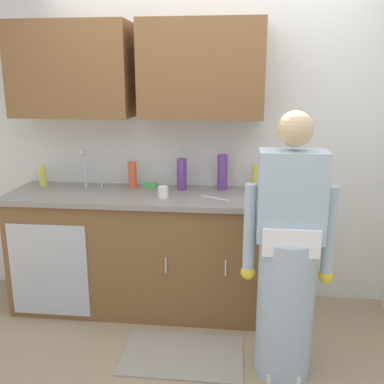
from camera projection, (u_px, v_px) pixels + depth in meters
The scene contains 15 objects.
ground_plane at pixel (197, 362), 2.83m from camera, with size 9.00×9.00×0.00m, color #998466.
kitchen_wall_with_uppers at pixel (193, 120), 3.44m from camera, with size 4.80×0.44×2.70m.
counter_cabinet at pixel (137, 253), 3.45m from camera, with size 1.90×0.62×0.90m.
countertop at pixel (135, 196), 3.34m from camera, with size 1.96×0.66×0.04m, color gray.
sink at pixel (85, 193), 3.39m from camera, with size 0.50×0.36×0.35m.
person_at_sink at pixel (287, 269), 2.59m from camera, with size 0.55×0.34×1.62m.
floor_mat at pixel (182, 355), 2.89m from camera, with size 0.80×0.50×0.01m, color gray.
bottle_soap at pixel (133, 175), 3.49m from camera, with size 0.07×0.07×0.21m, color #E05933.
bottle_water_tall at pixel (182, 174), 3.41m from camera, with size 0.08×0.08×0.25m, color #66388C.
bottle_water_short at pixel (222, 172), 3.42m from camera, with size 0.08×0.08×0.28m, color #66388C.
bottle_cleaner_spray at pixel (257, 178), 3.41m from camera, with size 0.08×0.08×0.19m, color #D8D14C.
bottle_dish_liquid at pixel (42, 176), 3.54m from camera, with size 0.06×0.06×0.17m, color #D8D14C.
cup_by_sink at pixel (163, 192), 3.20m from camera, with size 0.08×0.08×0.08m, color white.
knife_on_counter at pixel (215, 198), 3.19m from camera, with size 0.24×0.02×0.01m, color silver.
sponge at pixel (151, 185), 3.52m from camera, with size 0.11×0.07×0.03m, color #4CBF4C.
Camera 1 is at (0.24, -2.46, 1.78)m, focal length 40.76 mm.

